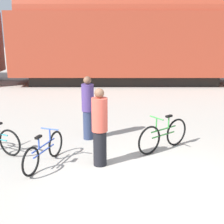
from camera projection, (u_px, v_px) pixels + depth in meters
ground_plane at (145, 187)px, 6.35m from camera, size 80.00×80.00×0.00m
freight_train at (125, 32)px, 16.91m from camera, size 38.31×3.19×5.38m
rail_near at (125, 85)px, 16.97m from camera, size 50.31×0.07×0.01m
rail_far at (124, 81)px, 18.35m from camera, size 50.31×0.07×0.01m
bicycle_green at (164, 135)px, 8.14m from camera, size 1.44×1.13×0.94m
bicycle_blue at (45, 151)px, 7.25m from camera, size 0.63×1.68×0.82m
person_in_red at (101, 128)px, 7.12m from camera, size 0.37×0.37×1.84m
person_in_purple at (89, 108)px, 8.80m from camera, size 0.35×0.35×1.82m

